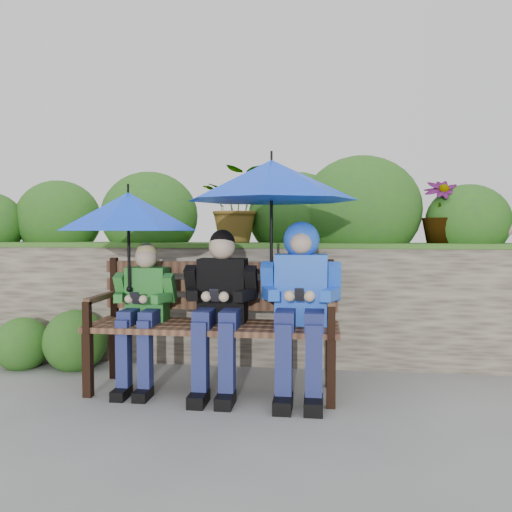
# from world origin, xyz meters

# --- Properties ---
(ground) EXTENTS (60.00, 60.00, 0.00)m
(ground) POSITION_xyz_m (0.00, 0.00, 0.00)
(ground) COLOR slate
(ground) RESTS_ON ground
(garden_backdrop) EXTENTS (8.00, 2.87, 1.83)m
(garden_backdrop) POSITION_xyz_m (-0.00, 1.60, 0.60)
(garden_backdrop) COLOR #4E463B
(garden_backdrop) RESTS_ON ground
(park_bench) EXTENTS (1.76, 0.52, 0.93)m
(park_bench) POSITION_xyz_m (-0.28, -0.03, 0.53)
(park_bench) COLOR black
(park_bench) RESTS_ON ground
(boy_left) EXTENTS (0.43, 0.50, 1.04)m
(boy_left) POSITION_xyz_m (-0.79, -0.10, 0.60)
(boy_left) COLOR #286F27
(boy_left) RESTS_ON ground
(boy_middle) EXTENTS (0.51, 0.59, 1.14)m
(boy_middle) POSITION_xyz_m (-0.23, -0.11, 0.64)
(boy_middle) COLOR black
(boy_middle) RESTS_ON ground
(boy_right) EXTENTS (0.54, 0.66, 1.20)m
(boy_right) POSITION_xyz_m (0.33, -0.10, 0.71)
(boy_right) COLOR blue
(boy_right) RESTS_ON ground
(umbrella_left) EXTENTS (0.99, 0.99, 0.77)m
(umbrella_left) POSITION_xyz_m (-0.88, -0.12, 1.27)
(umbrella_left) COLOR #0737EC
(umbrella_left) RESTS_ON ground
(umbrella_right) EXTENTS (1.19, 1.19, 0.96)m
(umbrella_right) POSITION_xyz_m (0.13, -0.08, 1.48)
(umbrella_right) COLOR #0737EC
(umbrella_right) RESTS_ON ground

